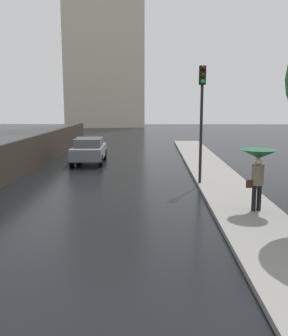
% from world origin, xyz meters
% --- Properties ---
extents(car_grey_near_kerb, '(1.98, 4.06, 1.47)m').
position_xyz_m(car_grey_near_kerb, '(-1.66, 18.02, 0.77)').
color(car_grey_near_kerb, slate).
rests_on(car_grey_near_kerb, ground).
extents(pedestrian_with_umbrella_near, '(1.15, 1.15, 1.93)m').
position_xyz_m(pedestrian_with_umbrella_near, '(5.37, 7.71, 1.72)').
color(pedestrian_with_umbrella_near, black).
rests_on(pedestrian_with_umbrella_near, sidewalk_strip).
extents(traffic_light, '(0.26, 0.39, 4.83)m').
position_xyz_m(traffic_light, '(4.11, 11.87, 3.45)').
color(traffic_light, black).
rests_on(traffic_light, sidewalk_strip).
extents(distant_tower, '(12.27, 9.97, 23.45)m').
position_xyz_m(distant_tower, '(-5.28, 54.18, 11.72)').
color(distant_tower, beige).
rests_on(distant_tower, ground).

